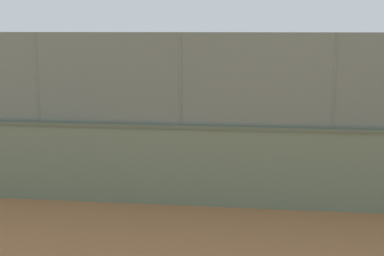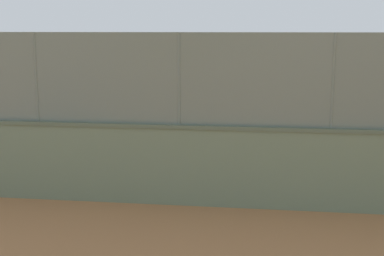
{
  "view_description": "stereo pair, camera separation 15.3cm",
  "coord_description": "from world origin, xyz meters",
  "px_view_note": "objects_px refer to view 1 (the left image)",
  "views": [
    {
      "loc": [
        -3.36,
        22.6,
        3.94
      ],
      "look_at": [
        -1.76,
        7.93,
        1.17
      ],
      "focal_mm": 50.16,
      "sensor_mm": 36.0,
      "label": 1
    },
    {
      "loc": [
        -3.52,
        22.59,
        3.94
      ],
      "look_at": [
        -1.76,
        7.93,
        1.17
      ],
      "focal_mm": 50.16,
      "sensor_mm": 36.0,
      "label": 2
    }
  ],
  "objects_px": {
    "player_foreground_swinging": "(168,134)",
    "player_crossing_court": "(127,110)",
    "sports_ball": "(207,170)",
    "player_baseline_waiting": "(319,146)"
  },
  "relations": [
    {
      "from": "player_crossing_court",
      "to": "player_baseline_waiting",
      "type": "height_order",
      "value": "player_crossing_court"
    },
    {
      "from": "player_foreground_swinging",
      "to": "sports_ball",
      "type": "bearing_deg",
      "value": 150.55
    },
    {
      "from": "player_foreground_swinging",
      "to": "player_crossing_court",
      "type": "xyz_separation_m",
      "value": [
        2.14,
        -4.06,
        0.03
      ]
    },
    {
      "from": "player_foreground_swinging",
      "to": "player_baseline_waiting",
      "type": "distance_m",
      "value": 4.23
    },
    {
      "from": "player_foreground_swinging",
      "to": "sports_ball",
      "type": "height_order",
      "value": "player_foreground_swinging"
    },
    {
      "from": "player_baseline_waiting",
      "to": "sports_ball",
      "type": "distance_m",
      "value": 3.09
    },
    {
      "from": "player_foreground_swinging",
      "to": "player_crossing_court",
      "type": "height_order",
      "value": "player_crossing_court"
    },
    {
      "from": "player_crossing_court",
      "to": "sports_ball",
      "type": "distance_m",
      "value": 5.83
    },
    {
      "from": "player_crossing_court",
      "to": "player_foreground_swinging",
      "type": "bearing_deg",
      "value": 117.8
    },
    {
      "from": "player_baseline_waiting",
      "to": "sports_ball",
      "type": "xyz_separation_m",
      "value": [
        2.99,
        -0.11,
        -0.79
      ]
    }
  ]
}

